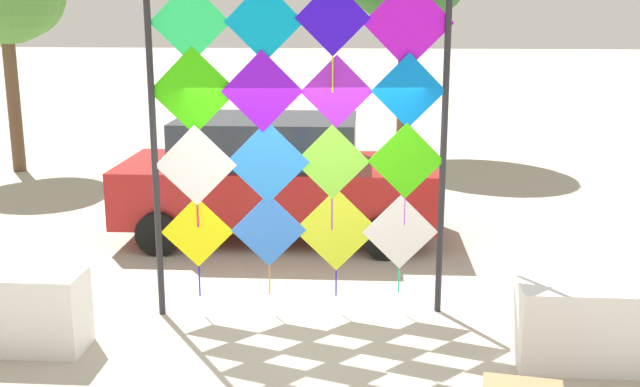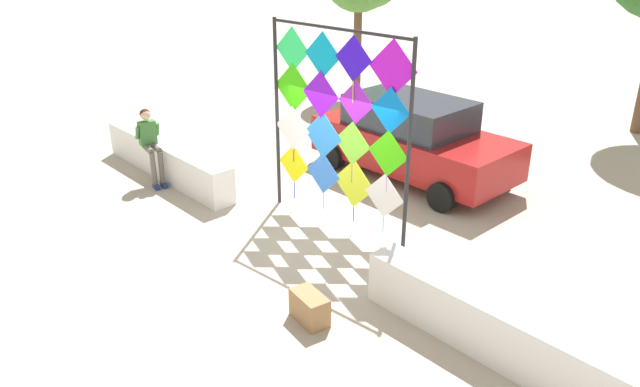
{
  "view_description": "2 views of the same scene",
  "coord_description": "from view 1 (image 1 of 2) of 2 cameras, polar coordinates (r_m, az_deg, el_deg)",
  "views": [
    {
      "loc": [
        0.71,
        -7.24,
        3.29
      ],
      "look_at": [
        0.2,
        0.08,
        1.52
      ],
      "focal_mm": 42.96,
      "sensor_mm": 36.0,
      "label": 1
    },
    {
      "loc": [
        7.54,
        -6.64,
        5.34
      ],
      "look_at": [
        0.19,
        0.07,
        0.92
      ],
      "focal_mm": 34.88,
      "sensor_mm": 36.0,
      "label": 2
    }
  ],
  "objects": [
    {
      "name": "ground",
      "position": [
        7.99,
        -1.48,
        -10.8
      ],
      "size": [
        120.0,
        120.0,
        0.0
      ],
      "primitive_type": "plane",
      "color": "#ADA393"
    },
    {
      "name": "parked_car",
      "position": [
        11.24,
        -3.31,
        1.24
      ],
      "size": [
        4.59,
        2.24,
        1.78
      ],
      "color": "maroon",
      "rests_on": "ground"
    },
    {
      "name": "kite_display_rack",
      "position": [
        8.08,
        -1.53,
        5.26
      ],
      "size": [
        3.15,
        0.37,
        3.7
      ],
      "color": "#232328",
      "rests_on": "ground"
    }
  ]
}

